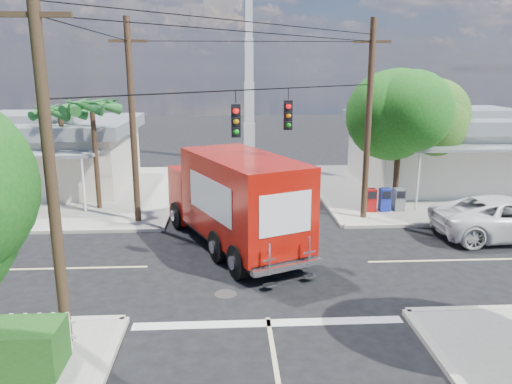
{
  "coord_description": "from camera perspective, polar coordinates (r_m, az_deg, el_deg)",
  "views": [
    {
      "loc": [
        -1.05,
        -16.82,
        6.86
      ],
      "look_at": [
        0.0,
        2.0,
        2.2
      ],
      "focal_mm": 35.0,
      "sensor_mm": 36.0,
      "label": 1
    }
  ],
  "objects": [
    {
      "name": "ground",
      "position": [
        18.19,
        0.35,
        -8.26
      ],
      "size": [
        120.0,
        120.0,
        0.0
      ],
      "primitive_type": "plane",
      "color": "black",
      "rests_on": "ground"
    },
    {
      "name": "sidewalk_ne",
      "position": [
        30.91,
        19.6,
        0.38
      ],
      "size": [
        14.12,
        14.12,
        0.14
      ],
      "color": "gray",
      "rests_on": "ground"
    },
    {
      "name": "sidewalk_nw",
      "position": [
        30.16,
        -22.12,
        -0.16
      ],
      "size": [
        14.12,
        14.12,
        0.14
      ],
      "color": "gray",
      "rests_on": "ground"
    },
    {
      "name": "road_markings",
      "position": [
        16.84,
        0.67,
        -10.13
      ],
      "size": [
        32.0,
        32.0,
        0.01
      ],
      "color": "beige",
      "rests_on": "ground"
    },
    {
      "name": "building_ne",
      "position": [
        32.13,
        21.87,
        4.76
      ],
      "size": [
        11.8,
        10.2,
        4.5
      ],
      "color": "silver",
      "rests_on": "sidewalk_ne"
    },
    {
      "name": "building_nw",
      "position": [
        31.6,
        -23.49,
        4.29
      ],
      "size": [
        10.8,
        10.2,
        4.3
      ],
      "color": "beige",
      "rests_on": "sidewalk_nw"
    },
    {
      "name": "radio_tower",
      "position": [
        36.87,
        -0.8,
        11.99
      ],
      "size": [
        0.8,
        0.8,
        17.0
      ],
      "color": "silver",
      "rests_on": "ground"
    },
    {
      "name": "tree_ne_front",
      "position": [
        25.07,
        16.24,
        8.55
      ],
      "size": [
        4.21,
        4.14,
        6.66
      ],
      "color": "#422D1C",
      "rests_on": "sidewalk_ne"
    },
    {
      "name": "tree_ne_back",
      "position": [
        28.09,
        19.75,
        7.62
      ],
      "size": [
        3.77,
        3.66,
        5.82
      ],
      "color": "#422D1C",
      "rests_on": "sidewalk_ne"
    },
    {
      "name": "palm_nw_front",
      "position": [
        25.22,
        -18.23,
        9.07
      ],
      "size": [
        3.01,
        3.08,
        5.59
      ],
      "color": "#422D1C",
      "rests_on": "sidewalk_nw"
    },
    {
      "name": "palm_nw_back",
      "position": [
        27.25,
        -21.48,
        8.33
      ],
      "size": [
        3.01,
        3.08,
        5.19
      ],
      "color": "#422D1C",
      "rests_on": "sidewalk_nw"
    },
    {
      "name": "utility_poles",
      "position": [
        18.56,
        -4.86,
        7.07
      ],
      "size": [
        12.0,
        10.68,
        9.0
      ],
      "color": "#473321",
      "rests_on": "ground"
    },
    {
      "name": "vending_boxes",
      "position": [
        24.99,
        14.5,
        -0.86
      ],
      "size": [
        1.9,
        0.5,
        1.1
      ],
      "color": "#A10E0F",
      "rests_on": "sidewalk_ne"
    },
    {
      "name": "delivery_truck",
      "position": [
        19.45,
        -2.51,
        -0.9
      ],
      "size": [
        5.84,
        8.91,
        3.74
      ],
      "color": "black",
      "rests_on": "ground"
    },
    {
      "name": "parked_car",
      "position": [
        23.15,
        27.06,
        -2.67
      ],
      "size": [
        6.27,
        2.93,
        1.74
      ],
      "primitive_type": "imported",
      "rotation": [
        0.0,
        0.0,
        1.58
      ],
      "color": "silver",
      "rests_on": "ground"
    }
  ]
}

